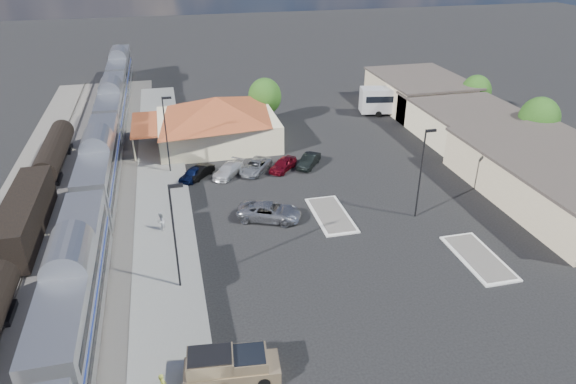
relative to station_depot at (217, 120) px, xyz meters
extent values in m
plane|color=black|center=(4.56, -24.00, -3.13)|extent=(280.00, 280.00, 0.00)
cube|color=#4C4944|center=(-16.44, -16.00, -3.07)|extent=(16.00, 100.00, 0.12)
cube|color=gray|center=(-7.44, -18.00, -3.04)|extent=(5.50, 92.00, 0.18)
cube|color=silver|center=(-13.44, -32.37, -0.08)|extent=(3.00, 20.00, 5.00)
cube|color=black|center=(-13.44, -32.37, -2.83)|extent=(2.20, 16.00, 0.60)
cube|color=silver|center=(-13.44, -11.37, -0.08)|extent=(3.00, 20.00, 5.00)
cube|color=black|center=(-13.44, -11.37, -2.83)|extent=(2.20, 16.00, 0.60)
cube|color=silver|center=(-13.44, 9.63, -0.08)|extent=(3.00, 20.00, 5.00)
cube|color=black|center=(-13.44, 9.63, -2.83)|extent=(2.20, 16.00, 0.60)
cube|color=silver|center=(-13.44, 30.63, -0.08)|extent=(3.00, 20.00, 5.00)
cube|color=black|center=(-13.44, 30.63, -2.83)|extent=(2.20, 16.00, 0.60)
cube|color=black|center=(-19.44, -19.17, -0.93)|extent=(2.80, 14.00, 3.60)
cube|color=black|center=(-19.44, -19.17, -2.83)|extent=(2.20, 12.00, 0.60)
cylinder|color=black|center=(-19.44, -3.17, -1.03)|extent=(2.80, 14.00, 2.80)
cube|color=black|center=(-19.44, -3.17, -2.83)|extent=(2.20, 12.00, 0.60)
cube|color=beige|center=(0.06, 0.00, -1.33)|extent=(15.00, 12.00, 3.60)
pyramid|color=brown|center=(0.06, 0.00, 1.77)|extent=(15.30, 12.24, 2.60)
cube|color=brown|center=(-9.04, 0.00, 0.17)|extent=(3.20, 9.60, 0.25)
cube|color=#C6B28C|center=(32.56, -24.00, -1.03)|extent=(14.00, 22.00, 4.20)
cube|color=#3F3833|center=(32.56, -24.00, 1.22)|extent=(14.40, 22.40, 0.30)
cube|color=#C6B28C|center=(32.56, -6.00, -1.13)|extent=(12.00, 18.00, 4.00)
cube|color=#3F3833|center=(32.56, -6.00, 1.02)|extent=(12.40, 18.40, 0.30)
cube|color=#C6B28C|center=(32.56, 8.00, -0.88)|extent=(12.00, 16.00, 4.50)
cube|color=#3F3833|center=(32.56, 8.00, 1.52)|extent=(12.40, 16.40, 0.30)
cube|color=silver|center=(8.56, -22.00, -3.06)|extent=(3.30, 7.50, 0.15)
cube|color=#4C4944|center=(8.56, -22.00, -2.97)|extent=(2.70, 6.90, 0.10)
cube|color=silver|center=(18.56, -32.00, -3.06)|extent=(3.30, 7.50, 0.15)
cube|color=#4C4944|center=(18.56, -32.00, -2.97)|extent=(2.70, 6.90, 0.10)
cylinder|color=black|center=(-6.44, -30.00, 1.37)|extent=(0.16, 0.16, 9.00)
cube|color=black|center=(-5.94, -30.00, 5.72)|extent=(1.00, 0.25, 0.22)
cylinder|color=black|center=(-6.44, -8.00, 1.37)|extent=(0.16, 0.16, 9.00)
cube|color=black|center=(-5.94, -8.00, 5.72)|extent=(1.00, 0.25, 0.22)
cylinder|color=black|center=(16.56, -24.00, 1.37)|extent=(0.16, 0.16, 9.00)
cube|color=black|center=(17.06, -24.00, 5.72)|extent=(1.00, 0.25, 0.22)
cylinder|color=#382314|center=(38.56, -12.00, -1.70)|extent=(0.30, 0.30, 2.86)
ellipsoid|color=#1D4313|center=(38.56, -12.00, 1.09)|extent=(4.94, 4.94, 5.46)
cylinder|color=#382314|center=(38.56, 2.00, -1.86)|extent=(0.30, 0.30, 2.55)
ellipsoid|color=#1D4313|center=(38.56, 2.00, 0.64)|extent=(4.41, 4.41, 4.87)
cylinder|color=#382314|center=(7.56, 6.00, -1.77)|extent=(0.30, 0.30, 2.73)
ellipsoid|color=#1D4313|center=(7.56, 6.00, 0.90)|extent=(4.71, 4.71, 5.21)
cube|color=tan|center=(-3.73, -40.11, -2.54)|extent=(6.09, 2.74, 0.97)
cube|color=tan|center=(-3.73, -40.11, -1.79)|extent=(2.44, 2.26, 1.02)
cube|color=tan|center=(-3.73, -40.11, -1.68)|extent=(3.03, 2.32, 1.18)
cylinder|color=black|center=(-1.95, -41.26, -2.74)|extent=(0.80, 0.38, 0.77)
cylinder|color=black|center=(-1.75, -39.34, -2.74)|extent=(0.80, 0.38, 0.77)
cylinder|color=black|center=(-5.51, -38.95, -2.74)|extent=(0.80, 0.38, 0.77)
imported|color=#A4A6AC|center=(2.52, -21.27, -2.28)|extent=(6.78, 5.02, 1.71)
cube|color=white|center=(28.56, 5.30, -0.85)|extent=(13.04, 5.03, 3.61)
cube|color=black|center=(28.56, 5.30, -0.41)|extent=(12.04, 4.88, 0.96)
cylinder|color=black|center=(32.72, 3.27, -2.65)|extent=(1.00, 0.49, 0.96)
cylinder|color=black|center=(33.17, 5.71, -2.65)|extent=(1.00, 0.49, 0.96)
cylinder|color=black|center=(24.58, 4.77, -2.65)|extent=(1.00, 0.49, 0.96)
cylinder|color=black|center=(25.03, 7.22, -2.65)|extent=(1.00, 0.49, 0.96)
imported|color=silver|center=(-7.68, -21.14, -2.03)|extent=(0.92, 1.05, 1.83)
imported|color=#0E1946|center=(-3.94, -10.44, -2.44)|extent=(3.87, 4.16, 1.38)
imported|color=black|center=(-3.21, -10.14, -2.47)|extent=(3.69, 3.93, 1.32)
imported|color=white|center=(-0.01, -10.44, -2.44)|extent=(4.49, 4.94, 1.38)
imported|color=#979BA0|center=(3.19, -10.14, -2.43)|extent=(4.82, 5.51, 1.41)
imported|color=maroon|center=(6.39, -10.44, -2.39)|extent=(4.19, 4.37, 1.47)
imported|color=black|center=(9.59, -10.14, -2.41)|extent=(3.81, 4.45, 1.45)
camera|label=1|loc=(-5.82, -63.58, 21.96)|focal=32.00mm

